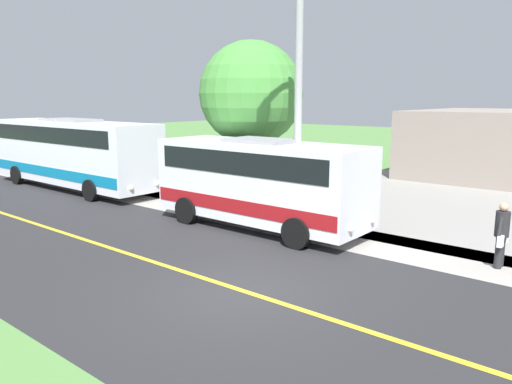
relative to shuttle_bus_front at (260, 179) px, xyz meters
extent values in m
plane|color=#548442|center=(4.48, 3.12, -1.60)|extent=(120.00, 120.00, 0.00)
cube|color=#28282B|center=(4.48, 3.12, -1.59)|extent=(8.00, 100.00, 0.01)
cube|color=#9E9991|center=(-0.72, 3.12, -1.59)|extent=(2.40, 100.00, 0.01)
cube|color=gold|center=(4.48, 3.12, -1.59)|extent=(0.16, 100.00, 0.00)
cube|color=white|center=(0.00, 0.00, -0.03)|extent=(2.36, 7.24, 2.43)
cube|color=maroon|center=(0.00, 0.00, -0.70)|extent=(2.40, 7.10, 0.44)
cube|color=black|center=(0.00, 0.00, 0.64)|extent=(2.40, 6.52, 0.70)
cube|color=gray|center=(0.00, 0.00, 1.25)|extent=(1.41, 2.17, 0.12)
cylinder|color=black|center=(-1.18, 2.24, -1.15)|extent=(0.25, 0.90, 0.90)
cylinder|color=black|center=(1.18, 2.24, -1.15)|extent=(0.25, 0.90, 0.90)
cylinder|color=black|center=(-1.18, -2.25, -1.15)|extent=(0.25, 0.90, 0.90)
cylinder|color=black|center=(1.18, -2.25, -1.15)|extent=(0.25, 0.90, 0.90)
sphere|color=#F2EACC|center=(-0.65, 3.64, -0.90)|extent=(0.20, 0.20, 0.20)
sphere|color=#F2EACC|center=(0.65, 3.64, -0.90)|extent=(0.20, 0.20, 0.20)
cube|color=white|center=(-0.02, -11.22, 0.14)|extent=(2.40, 10.38, 2.77)
cube|color=#0C72A5|center=(-0.02, -11.22, -0.70)|extent=(2.44, 10.17, 0.44)
cube|color=black|center=(-0.02, -11.22, 0.97)|extent=(2.44, 9.34, 0.70)
cube|color=gray|center=(-0.02, -11.22, 1.58)|extent=(1.44, 3.11, 0.12)
cylinder|color=black|center=(-1.22, -8.00, -1.15)|extent=(0.25, 0.90, 0.90)
cylinder|color=black|center=(1.18, -8.00, -1.15)|extent=(0.25, 0.90, 0.90)
cylinder|color=black|center=(-1.22, -14.44, -1.15)|extent=(0.25, 0.90, 0.90)
cylinder|color=black|center=(1.18, -14.44, -1.15)|extent=(0.25, 0.90, 0.90)
sphere|color=#F2EACC|center=(-0.68, -6.01, -0.90)|extent=(0.20, 0.20, 0.20)
sphere|color=#F2EACC|center=(0.64, -6.01, -0.90)|extent=(0.20, 0.20, 0.20)
cylinder|color=#262628|center=(-0.87, 7.06, -1.20)|extent=(0.18, 0.18, 0.80)
cylinder|color=#262628|center=(-0.67, 7.06, -1.20)|extent=(0.18, 0.18, 0.80)
cylinder|color=#262628|center=(-0.77, 7.06, -0.48)|extent=(0.34, 0.34, 0.64)
sphere|color=tan|center=(-0.77, 7.06, -0.05)|extent=(0.22, 0.22, 0.22)
cylinder|color=#262628|center=(-0.95, 7.06, -0.44)|extent=(0.27, 0.10, 0.58)
cube|color=white|center=(-1.03, 7.11, -0.86)|extent=(0.20, 0.12, 0.28)
cylinder|color=#262628|center=(-0.58, 7.06, -0.44)|extent=(0.27, 0.10, 0.58)
cube|color=white|center=(-0.51, 7.11, -0.86)|extent=(0.20, 0.12, 0.28)
cylinder|color=#9E9EA3|center=(-0.52, 1.07, 2.68)|extent=(0.24, 0.24, 8.56)
cylinder|color=#4C3826|center=(-2.92, -2.83, -0.19)|extent=(0.36, 0.36, 2.81)
sphere|color=#478C3D|center=(-2.92, -2.83, 2.75)|extent=(4.09, 4.09, 4.09)
camera|label=1|loc=(12.19, 9.83, 2.58)|focal=34.59mm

